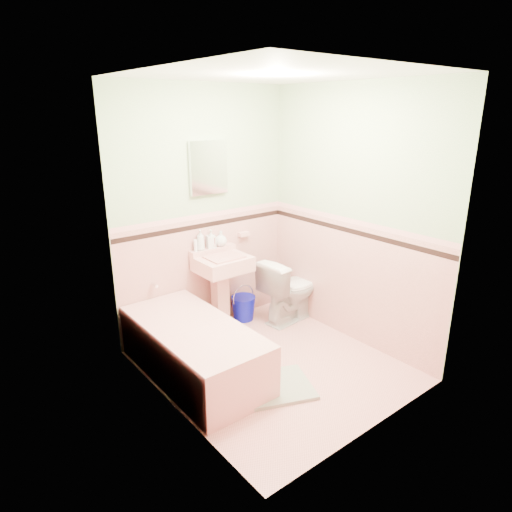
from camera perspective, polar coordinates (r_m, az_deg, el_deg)
floor at (r=4.24m, az=2.17°, el=-13.80°), size 2.20×2.20×0.00m
ceiling at (r=3.60m, az=2.67°, el=22.24°), size 2.20×2.20×0.00m
wall_back at (r=4.59m, az=-6.64°, el=5.56°), size 2.50×0.00×2.50m
wall_front at (r=3.02m, az=16.13°, el=-1.75°), size 2.50×0.00×2.50m
wall_left at (r=3.19m, az=-11.33°, el=-0.32°), size 0.00×2.50×2.50m
wall_right at (r=4.43m, az=12.27°, el=4.80°), size 0.00×2.50×2.50m
wainscot_back at (r=4.77m, az=-6.29°, el=-2.11°), size 2.00×0.00×2.00m
wainscot_front at (r=3.30m, az=14.96°, el=-12.36°), size 2.00×0.00×2.00m
wainscot_left at (r=3.46m, az=-10.48°, el=-10.55°), size 0.00×2.20×2.20m
wainscot_right at (r=4.61m, az=11.64°, el=-3.10°), size 0.00×2.20×2.20m
accent_back at (r=4.61m, az=-6.47°, el=3.95°), size 2.00×0.00×2.00m
accent_front at (r=3.08m, az=15.65°, el=-3.93°), size 2.00×0.00×2.00m
accent_left at (r=3.24m, az=-10.91°, el=-2.43°), size 0.00×2.20×2.20m
accent_right at (r=4.45m, az=12.01°, el=3.14°), size 0.00×2.20×2.20m
cap_back at (r=4.58m, az=-6.51°, el=5.16°), size 2.00×0.00×2.00m
cap_front at (r=3.04m, az=15.81°, el=-2.19°), size 2.00×0.00×2.00m
cap_left at (r=3.21m, az=-11.01°, el=-0.76°), size 0.00×2.20×2.20m
cap_right at (r=4.42m, az=12.10°, el=4.39°), size 0.00×2.20×2.20m
bathtub at (r=4.04m, az=-7.90°, el=-11.98°), size 0.70×1.50×0.45m
tub_faucet at (r=4.45m, az=-12.91°, el=-3.59°), size 0.04×0.12×0.04m
sink at (r=4.68m, az=-4.18°, el=-4.91°), size 0.52×0.48×0.82m
sink_faucet at (r=4.61m, az=-5.32°, el=1.81°), size 0.02×0.02×0.10m
medicine_cabinet at (r=4.52m, az=-6.10°, el=11.17°), size 0.42×0.04×0.52m
soap_dish at (r=4.89m, az=-1.60°, el=2.83°), size 0.13×0.07×0.04m
soap_bottle_left at (r=4.56m, az=-7.11°, el=2.03°), size 0.11×0.11×0.21m
soap_bottle_mid at (r=4.63m, az=-5.78°, el=2.19°), size 0.11×0.11×0.19m
soap_bottle_right at (r=4.70m, az=-4.52°, el=2.25°), size 0.14×0.14×0.16m
tube at (r=4.54m, az=-7.74°, el=1.33°), size 0.04×0.04×0.12m
toilet at (r=4.94m, az=4.37°, el=-4.27°), size 0.74×0.46×0.72m
bucket at (r=5.02m, az=-1.62°, el=-6.66°), size 0.35×0.35×0.27m
bath_mat at (r=3.91m, az=1.30°, el=-16.55°), size 0.90×0.76×0.03m
shoe at (r=3.83m, az=-1.27°, el=-16.57°), size 0.17×0.12×0.06m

